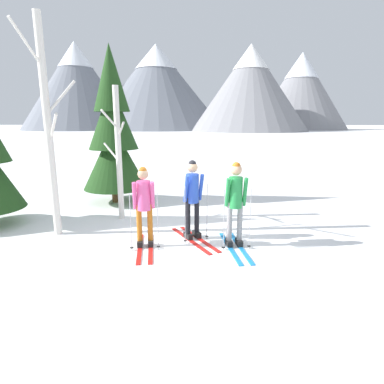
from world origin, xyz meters
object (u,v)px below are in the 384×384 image
(skier_in_green, at_px, (235,200))
(pine_tree_near, at_px, (113,133))
(skier_in_pink, at_px, (144,203))
(birch_tree_tall, at_px, (48,127))
(birch_tree_slender, at_px, (118,153))
(skier_in_blue, at_px, (193,196))

(skier_in_green, height_order, pine_tree_near, pine_tree_near)
(skier_in_pink, distance_m, birch_tree_tall, 2.72)
(skier_in_green, distance_m, pine_tree_near, 5.16)
(skier_in_green, height_order, birch_tree_slender, birch_tree_slender)
(skier_in_blue, relative_size, pine_tree_near, 0.37)
(skier_in_blue, relative_size, birch_tree_slender, 0.51)
(skier_in_pink, relative_size, skier_in_green, 0.95)
(skier_in_pink, distance_m, pine_tree_near, 4.23)
(skier_in_pink, xyz_separation_m, pine_tree_near, (-1.75, 3.64, 1.26))
(skier_in_green, bearing_deg, birch_tree_tall, 173.95)
(pine_tree_near, relative_size, birch_tree_tall, 1.02)
(birch_tree_slender, bearing_deg, skier_in_green, -30.25)
(pine_tree_near, xyz_separation_m, birch_tree_tall, (-0.44, -3.05, 0.23))
(skier_in_blue, distance_m, pine_tree_near, 4.32)
(birch_tree_tall, relative_size, birch_tree_slender, 1.38)
(skier_in_pink, distance_m, skier_in_green, 1.87)
(skier_in_pink, height_order, skier_in_blue, skier_in_blue)
(birch_tree_slender, bearing_deg, skier_in_pink, -60.24)
(skier_in_green, bearing_deg, skier_in_blue, 158.21)
(pine_tree_near, height_order, birch_tree_slender, pine_tree_near)
(skier_in_green, relative_size, pine_tree_near, 0.37)
(skier_in_pink, relative_size, birch_tree_tall, 0.35)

